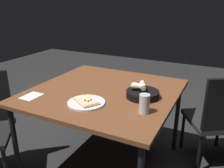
# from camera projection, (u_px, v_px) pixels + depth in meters

# --- Properties ---
(ground) EXTENTS (8.00, 8.00, 0.00)m
(ground) POSITION_uv_depth(u_px,v_px,m) (105.00, 164.00, 2.21)
(ground) COLOR #272727
(dining_table) EXTENTS (1.16, 1.16, 0.74)m
(dining_table) POSITION_uv_depth(u_px,v_px,m) (104.00, 96.00, 1.97)
(dining_table) COLOR brown
(dining_table) RESTS_ON ground
(pizza_plate) EXTENTS (0.27, 0.27, 0.04)m
(pizza_plate) POSITION_uv_depth(u_px,v_px,m) (86.00, 102.00, 1.70)
(pizza_plate) COLOR white
(pizza_plate) RESTS_ON dining_table
(bread_basket) EXTENTS (0.25, 0.25, 0.11)m
(bread_basket) POSITION_uv_depth(u_px,v_px,m) (142.00, 93.00, 1.80)
(bread_basket) COLOR black
(bread_basket) RESTS_ON dining_table
(beer_glass) EXTENTS (0.07, 0.07, 0.13)m
(beer_glass) POSITION_uv_depth(u_px,v_px,m) (144.00, 105.00, 1.54)
(beer_glass) COLOR silver
(beer_glass) RESTS_ON dining_table
(napkin) EXTENTS (0.16, 0.12, 0.00)m
(napkin) POSITION_uv_depth(u_px,v_px,m) (32.00, 96.00, 1.83)
(napkin) COLOR white
(napkin) RESTS_ON dining_table
(chair_near) EXTENTS (0.61, 0.61, 0.88)m
(chair_near) POSITION_uv_depth(u_px,v_px,m) (219.00, 116.00, 2.04)
(chair_near) COLOR #272727
(chair_near) RESTS_ON ground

